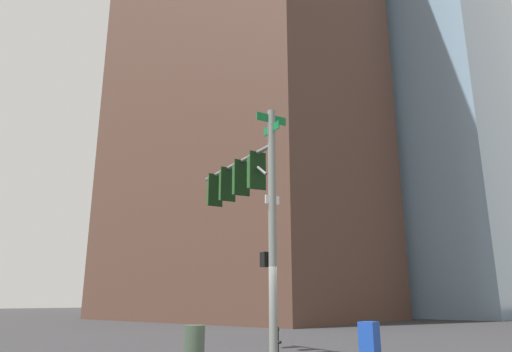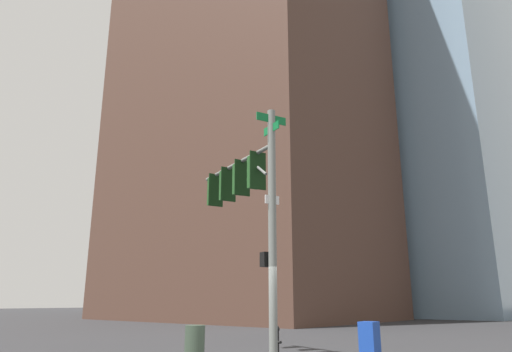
{
  "view_description": "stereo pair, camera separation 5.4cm",
  "coord_description": "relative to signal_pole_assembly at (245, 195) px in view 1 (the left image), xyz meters",
  "views": [
    {
      "loc": [
        8.16,
        -9.52,
        1.62
      ],
      "look_at": [
        -0.52,
        0.73,
        5.23
      ],
      "focal_mm": 32.56,
      "sensor_mm": 36.0,
      "label": 1
    },
    {
      "loc": [
        8.2,
        -9.48,
        1.62
      ],
      "look_at": [
        -0.52,
        0.73,
        5.23
      ],
      "focal_mm": 32.56,
      "sensor_mm": 36.0,
      "label": 2
    }
  ],
  "objects": [
    {
      "name": "building_brick_midblock",
      "position": [
        -23.49,
        36.41,
        19.59
      ],
      "size": [
        19.51,
        16.8,
        48.72
      ],
      "primitive_type": "cube",
      "color": "brown",
      "rests_on": "ground_plane"
    },
    {
      "name": "building_glass_tower",
      "position": [
        -12.76,
        48.17,
        38.2
      ],
      "size": [
        23.75,
        31.09,
        85.95
      ],
      "primitive_type": "cube",
      "color": "#7A99B2",
      "rests_on": "ground_plane"
    },
    {
      "name": "building_brick_nearside",
      "position": [
        -19.49,
        21.7,
        19.89
      ],
      "size": [
        23.83,
        17.73,
        49.33
      ],
      "primitive_type": "cube",
      "color": "#4C3328",
      "rests_on": "ground_plane"
    },
    {
      "name": "building_brick_farside",
      "position": [
        -31.02,
        35.46,
        13.02
      ],
      "size": [
        16.31,
        16.47,
        35.58
      ],
      "primitive_type": "cube",
      "color": "brown",
      "rests_on": "ground_plane"
    },
    {
      "name": "litter_bin",
      "position": [
        -0.87,
        -1.09,
        -4.3
      ],
      "size": [
        0.56,
        0.56,
        0.95
      ],
      "primitive_type": "cylinder",
      "color": "#384738",
      "rests_on": "ground_plane"
    },
    {
      "name": "newspaper_box",
      "position": [
        2.9,
        2.03,
        -4.25
      ],
      "size": [
        0.5,
        0.61,
        1.05
      ],
      "primitive_type": "cube",
      "rotation": [
        0.0,
        0.0,
        0.11
      ],
      "color": "#193FA5",
      "rests_on": "ground_plane"
    },
    {
      "name": "signal_pole_assembly",
      "position": [
        0.0,
        0.0,
        0.0
      ],
      "size": [
        4.67,
        2.05,
        7.01
      ],
      "rotation": [
        0.0,
        0.0,
        2.8
      ],
      "color": "slate",
      "rests_on": "ground_plane"
    },
    {
      "name": "fire_hydrant",
      "position": [
        -0.23,
        1.77,
        -4.3
      ],
      "size": [
        0.34,
        0.26,
        0.87
      ],
      "color": "black",
      "rests_on": "ground_plane"
    }
  ]
}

